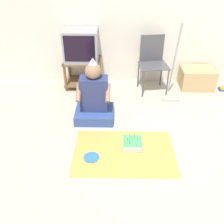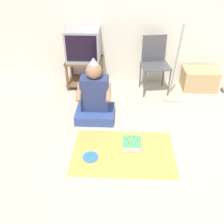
{
  "view_description": "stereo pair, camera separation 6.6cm",
  "coord_description": "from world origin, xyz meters",
  "px_view_note": "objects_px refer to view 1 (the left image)",
  "views": [
    {
      "loc": [
        -0.56,
        -2.26,
        2.18
      ],
      "look_at": [
        -0.61,
        0.53,
        0.35
      ],
      "focal_mm": 42.0,
      "sensor_mm": 36.0,
      "label": 1
    },
    {
      "loc": [
        -0.49,
        -2.26,
        2.18
      ],
      "look_at": [
        -0.61,
        0.53,
        0.35
      ],
      "focal_mm": 42.0,
      "sensor_mm": 36.0,
      "label": 2
    }
  ],
  "objects_px": {
    "dust_mop": "(173,78)",
    "person_seated": "(94,99)",
    "birthday_cake": "(132,143)",
    "book_pile": "(224,89)",
    "folding_chair": "(153,60)",
    "paper_plate": "(91,157)",
    "tv": "(81,45)",
    "cardboard_box_stack": "(197,78)"
  },
  "relations": [
    {
      "from": "book_pile",
      "to": "cardboard_box_stack",
      "type": "bearing_deg",
      "value": 166.52
    },
    {
      "from": "folding_chair",
      "to": "dust_mop",
      "type": "bearing_deg",
      "value": -47.32
    },
    {
      "from": "paper_plate",
      "to": "birthday_cake",
      "type": "bearing_deg",
      "value": 24.29
    },
    {
      "from": "book_pile",
      "to": "folding_chair",
      "type": "bearing_deg",
      "value": 178.05
    },
    {
      "from": "cardboard_box_stack",
      "to": "dust_mop",
      "type": "relative_size",
      "value": 0.46
    },
    {
      "from": "folding_chair",
      "to": "person_seated",
      "type": "xyz_separation_m",
      "value": [
        -0.91,
        -0.92,
        -0.22
      ]
    },
    {
      "from": "folding_chair",
      "to": "cardboard_box_stack",
      "type": "xyz_separation_m",
      "value": [
        0.81,
        0.07,
        -0.36
      ]
    },
    {
      "from": "cardboard_box_stack",
      "to": "person_seated",
      "type": "relative_size",
      "value": 0.62
    },
    {
      "from": "folding_chair",
      "to": "dust_mop",
      "type": "height_order",
      "value": "dust_mop"
    },
    {
      "from": "cardboard_box_stack",
      "to": "book_pile",
      "type": "height_order",
      "value": "cardboard_box_stack"
    },
    {
      "from": "tv",
      "to": "cardboard_box_stack",
      "type": "height_order",
      "value": "tv"
    },
    {
      "from": "folding_chair",
      "to": "person_seated",
      "type": "height_order",
      "value": "folding_chair"
    },
    {
      "from": "folding_chair",
      "to": "paper_plate",
      "type": "distance_m",
      "value": 2.06
    },
    {
      "from": "person_seated",
      "to": "dust_mop",
      "type": "bearing_deg",
      "value": 25.98
    },
    {
      "from": "tv",
      "to": "birthday_cake",
      "type": "bearing_deg",
      "value": -64.17
    },
    {
      "from": "folding_chair",
      "to": "person_seated",
      "type": "bearing_deg",
      "value": -134.7
    },
    {
      "from": "birthday_cake",
      "to": "book_pile",
      "type": "bearing_deg",
      "value": 42.52
    },
    {
      "from": "tv",
      "to": "cardboard_box_stack",
      "type": "distance_m",
      "value": 2.06
    },
    {
      "from": "person_seated",
      "to": "book_pile",
      "type": "bearing_deg",
      "value": 21.87
    },
    {
      "from": "folding_chair",
      "to": "cardboard_box_stack",
      "type": "relative_size",
      "value": 1.61
    },
    {
      "from": "dust_mop",
      "to": "person_seated",
      "type": "relative_size",
      "value": 1.36
    },
    {
      "from": "book_pile",
      "to": "birthday_cake",
      "type": "height_order",
      "value": "birthday_cake"
    },
    {
      "from": "birthday_cake",
      "to": "cardboard_box_stack",
      "type": "bearing_deg",
      "value": 53.76
    },
    {
      "from": "folding_chair",
      "to": "birthday_cake",
      "type": "relative_size",
      "value": 3.83
    },
    {
      "from": "tv",
      "to": "cardboard_box_stack",
      "type": "relative_size",
      "value": 0.96
    },
    {
      "from": "dust_mop",
      "to": "paper_plate",
      "type": "height_order",
      "value": "dust_mop"
    },
    {
      "from": "cardboard_box_stack",
      "to": "dust_mop",
      "type": "distance_m",
      "value": 0.67
    },
    {
      "from": "cardboard_box_stack",
      "to": "paper_plate",
      "type": "relative_size",
      "value": 3.02
    },
    {
      "from": "birthday_cake",
      "to": "paper_plate",
      "type": "bearing_deg",
      "value": -155.71
    },
    {
      "from": "person_seated",
      "to": "birthday_cake",
      "type": "relative_size",
      "value": 3.82
    },
    {
      "from": "cardboard_box_stack",
      "to": "person_seated",
      "type": "xyz_separation_m",
      "value": [
        -1.71,
        -0.98,
        0.14
      ]
    },
    {
      "from": "folding_chair",
      "to": "book_pile",
      "type": "bearing_deg",
      "value": -1.95
    },
    {
      "from": "folding_chair",
      "to": "paper_plate",
      "type": "relative_size",
      "value": 4.87
    },
    {
      "from": "birthday_cake",
      "to": "person_seated",
      "type": "bearing_deg",
      "value": 128.88
    },
    {
      "from": "tv",
      "to": "book_pile",
      "type": "xyz_separation_m",
      "value": [
        2.45,
        -0.12,
        -0.72
      ]
    },
    {
      "from": "person_seated",
      "to": "birthday_cake",
      "type": "distance_m",
      "value": 0.87
    },
    {
      "from": "book_pile",
      "to": "birthday_cake",
      "type": "xyz_separation_m",
      "value": [
        -1.65,
        -1.52,
        0.02
      ]
    },
    {
      "from": "dust_mop",
      "to": "folding_chair",
      "type": "bearing_deg",
      "value": 132.68
    },
    {
      "from": "tv",
      "to": "dust_mop",
      "type": "bearing_deg",
      "value": -15.34
    },
    {
      "from": "dust_mop",
      "to": "person_seated",
      "type": "height_order",
      "value": "dust_mop"
    },
    {
      "from": "cardboard_box_stack",
      "to": "person_seated",
      "type": "height_order",
      "value": "person_seated"
    },
    {
      "from": "dust_mop",
      "to": "birthday_cake",
      "type": "height_order",
      "value": "dust_mop"
    }
  ]
}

